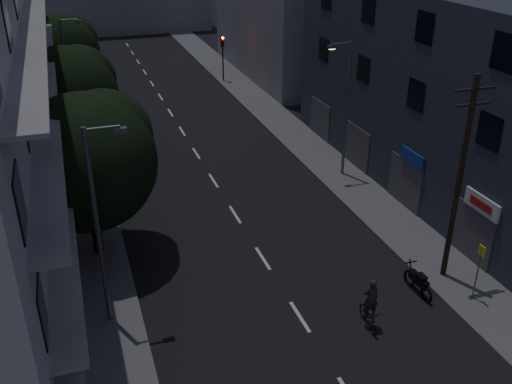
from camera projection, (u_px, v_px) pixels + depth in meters
ground at (195, 151)px, 38.53m from camera, size 160.00×160.00×0.00m
sidewalk_left at (80, 164)px, 36.35m from camera, size 3.00×90.00×0.15m
sidewalk_right at (297, 137)px, 40.65m from camera, size 3.00×90.00×0.15m
lane_markings at (176, 121)px, 43.83m from camera, size 0.15×60.50×0.01m
building_right at (458, 102)px, 30.19m from camera, size 6.19×28.00×11.00m
building_far_right at (275, 6)px, 53.50m from camera, size 6.00×20.00×13.00m
tree_near at (87, 157)px, 24.90m from camera, size 6.21×6.21×7.66m
tree_mid at (67, 95)px, 33.30m from camera, size 6.19×6.19×7.62m
tree_far at (62, 50)px, 44.66m from camera, size 5.92×5.92×7.32m
traffic_signal_far_right at (223, 49)px, 52.46m from camera, size 0.28×0.37×4.10m
traffic_signal_far_left at (78, 66)px, 46.87m from camera, size 0.28×0.37×4.10m
street_lamp_left_near at (100, 220)px, 20.55m from camera, size 1.51×0.25×8.00m
street_lamp_right at (345, 103)px, 32.89m from camera, size 1.51×0.25×8.00m
street_lamp_left_far at (69, 72)px, 39.33m from camera, size 1.51×0.25×8.00m
utility_pole at (460, 178)px, 23.16m from camera, size 1.80×0.24×9.00m
bus_stop_sign at (479, 263)px, 22.93m from camera, size 0.06×0.35×2.52m
motorcycle at (418, 282)px, 24.07m from camera, size 0.58×2.01×1.29m
cyclist at (369, 310)px, 22.05m from camera, size 0.77×1.75×2.15m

